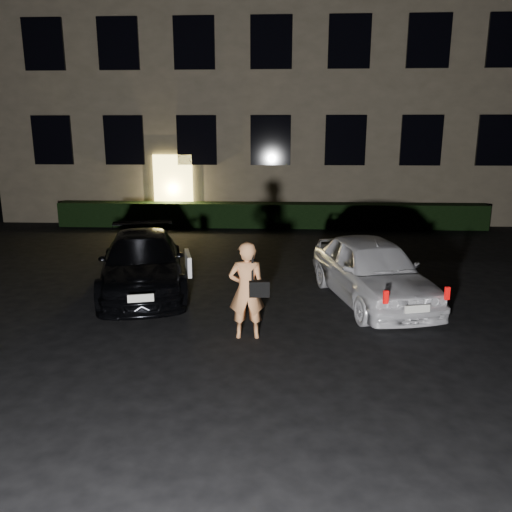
{
  "coord_description": "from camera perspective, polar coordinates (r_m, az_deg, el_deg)",
  "views": [
    {
      "loc": [
        0.38,
        -6.96,
        3.2
      ],
      "look_at": [
        -0.07,
        2.0,
        1.01
      ],
      "focal_mm": 35.0,
      "sensor_mm": 36.0,
      "label": 1
    }
  ],
  "objects": [
    {
      "name": "ground",
      "position": [
        7.67,
        -0.26,
        -10.94
      ],
      "size": [
        80.0,
        80.0,
        0.0
      ],
      "primitive_type": "plane",
      "color": "black",
      "rests_on": "ground"
    },
    {
      "name": "building",
      "position": [
        22.13,
        1.97,
        20.98
      ],
      "size": [
        20.0,
        8.11,
        12.0
      ],
      "color": "brown",
      "rests_on": "ground"
    },
    {
      "name": "hedge",
      "position": [
        17.68,
        1.58,
        4.68
      ],
      "size": [
        15.0,
        0.7,
        0.85
      ],
      "primitive_type": "cube",
      "color": "black",
      "rests_on": "ground"
    },
    {
      "name": "sedan",
      "position": [
        10.66,
        -12.84,
        -0.75
      ],
      "size": [
        2.65,
        4.4,
        1.19
      ],
      "rotation": [
        0.0,
        0.0,
        0.25
      ],
      "color": "black",
      "rests_on": "ground"
    },
    {
      "name": "hatch",
      "position": [
        9.96,
        13.09,
        -1.55
      ],
      "size": [
        2.32,
        3.99,
        1.27
      ],
      "rotation": [
        0.0,
        0.0,
        0.23
      ],
      "color": "white",
      "rests_on": "ground"
    },
    {
      "name": "man",
      "position": [
        7.93,
        -1.03,
        -3.92
      ],
      "size": [
        0.68,
        0.43,
        1.59
      ],
      "rotation": [
        0.0,
        0.0,
        3.23
      ],
      "color": "#D78A53",
      "rests_on": "ground"
    }
  ]
}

